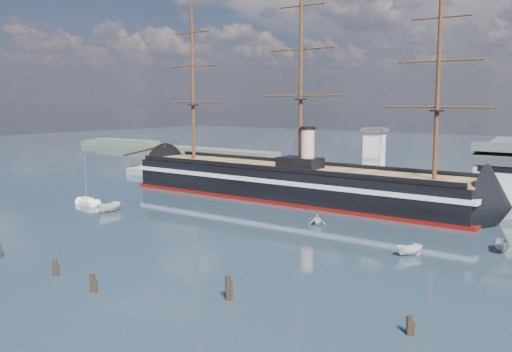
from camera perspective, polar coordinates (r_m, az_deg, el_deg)
The scene contains 14 objects.
ground at distance 113.65m, azimuth 3.00°, elevation -4.38°, with size 600.00×600.00×0.00m, color #19232C.
quay at distance 140.39m, azimuth 14.70°, elevation -2.31°, with size 180.00×18.00×2.00m, color slate.
quay_tower at distance 139.14m, azimuth 11.70°, elevation 1.75°, with size 5.00×5.00×15.00m.
shoreline at distance 275.82m, azimuth -10.03°, elevation 2.90°, with size 120.00×10.00×4.00m.
warship at distance 136.61m, azimuth 3.08°, elevation -0.63°, with size 112.94×16.94×53.94m.
sailboat at distance 135.06m, azimuth -16.47°, elevation -2.45°, with size 7.35×3.51×11.31m.
motorboat_a at distance 124.74m, azimuth -14.44°, elevation -3.53°, with size 6.64×2.43×2.66m, color #EDE6C7.
motorboat_c at distance 91.03m, azimuth 15.10°, elevation -7.69°, with size 5.30×1.94×2.12m, color white.
motorboat_d at distance 109.47m, azimuth 6.14°, elevation -4.88°, with size 6.06×2.63×2.22m, color white.
motorboat_f at distance 97.76m, azimuth 23.34°, elevation -7.00°, with size 6.12×2.24×2.45m, color gray.
piling_near_mid at distance 74.81m, azimuth -15.98°, elevation -11.09°, with size 0.64×0.64×3.02m, color black.
piling_near_right at distance 69.47m, azimuth -2.81°, elevation -12.27°, with size 0.64×0.64×3.70m, color black.
piling_far_right at distance 61.97m, azimuth 15.04°, elevation -15.06°, with size 0.64×0.64×2.72m, color black.
piling_extra at distance 83.06m, azimuth -19.40°, elevation -9.35°, with size 0.64×0.64×2.87m, color black.
Camera 1 is at (62.12, -52.19, 23.64)m, focal length 40.00 mm.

